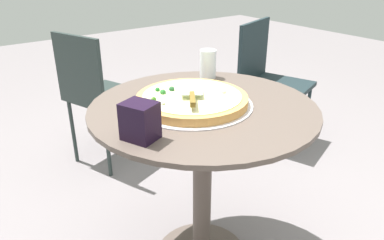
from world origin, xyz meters
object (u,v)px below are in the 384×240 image
object	(u,v)px
patio_table	(203,150)
drinking_cup	(208,64)
napkin_dispenser	(140,121)
pizza_on_tray	(192,100)
patio_chair_corner	(95,90)
pizza_server	(192,95)
patio_chair_near	(268,75)

from	to	relation	value
patio_table	drinking_cup	xyz separation A→B (m)	(0.22, 0.25, 0.26)
napkin_dispenser	drinking_cup	bearing A→B (deg)	99.55
patio_table	napkin_dispenser	size ratio (longest dim) A/B	7.26
pizza_on_tray	napkin_dispenser	bearing A→B (deg)	-156.42
patio_table	patio_chair_corner	xyz separation A→B (m)	(-0.01, 1.05, -0.05)
napkin_dispenser	pizza_server	bearing A→B (deg)	84.76
patio_chair_near	napkin_dispenser	bearing A→B (deg)	-151.97
drinking_cup	patio_chair_near	bearing A→B (deg)	25.17
patio_table	pizza_server	size ratio (longest dim) A/B	4.30
napkin_dispenser	patio_chair_corner	distance (m)	1.22
napkin_dispenser	patio_chair_near	distance (m)	1.64
napkin_dispenser	patio_chair_near	xyz separation A→B (m)	(1.42, 0.76, -0.32)
napkin_dispenser	patio_table	bearing A→B (deg)	83.78
drinking_cup	napkin_dispenser	world-z (taller)	drinking_cup
pizza_on_tray	patio_chair_corner	xyz separation A→B (m)	(0.02, 1.02, -0.26)
napkin_dispenser	patio_chair_corner	bearing A→B (deg)	141.84
patio_table	drinking_cup	bearing A→B (deg)	48.20
drinking_cup	patio_chair_near	xyz separation A→B (m)	(0.88, 0.41, -0.33)
pizza_server	napkin_dispenser	distance (m)	0.27
patio_table	napkin_dispenser	bearing A→B (deg)	-163.42
patio_table	pizza_server	distance (m)	0.26
napkin_dispenser	patio_chair_corner	size ratio (longest dim) A/B	0.14
pizza_server	napkin_dispenser	size ratio (longest dim) A/B	1.69
pizza_server	drinking_cup	distance (m)	0.39
patio_table	patio_chair_near	size ratio (longest dim) A/B	1.01
drinking_cup	pizza_on_tray	bearing A→B (deg)	-139.29
pizza_on_tray	pizza_server	size ratio (longest dim) A/B	2.29
pizza_server	patio_chair_near	xyz separation A→B (m)	(1.17, 0.68, -0.32)
drinking_cup	pizza_server	bearing A→B (deg)	-137.43
pizza_server	napkin_dispenser	bearing A→B (deg)	-162.44
patio_table	drinking_cup	size ratio (longest dim) A/B	6.73
pizza_server	patio_chair_corner	bearing A→B (deg)	86.98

